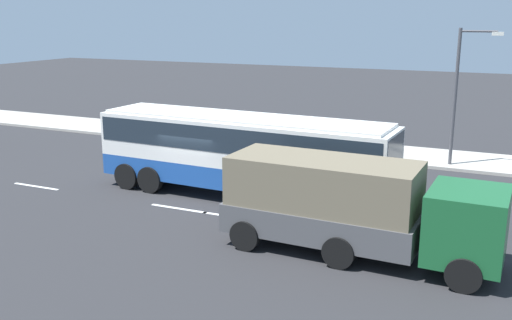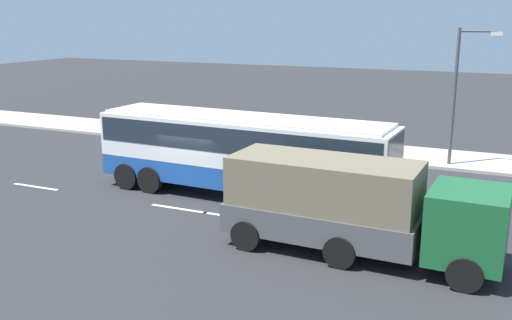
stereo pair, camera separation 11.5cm
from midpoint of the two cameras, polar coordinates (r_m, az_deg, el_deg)
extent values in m
plane|color=#28282B|center=(24.18, -5.86, -3.22)|extent=(120.00, 120.00, 0.00)
cube|color=#A8A399|center=(32.86, 2.80, 1.57)|extent=(80.00, 4.00, 0.15)
cube|color=white|center=(26.65, -20.84, -2.45)|extent=(2.40, 0.16, 0.01)
cube|color=white|center=(22.34, -7.69, -4.72)|extent=(2.40, 0.16, 0.01)
cube|color=white|center=(21.28, -2.47, -5.56)|extent=(2.40, 0.16, 0.01)
cube|color=#1E4C9E|center=(23.32, -1.47, -1.29)|extent=(12.21, 3.03, 0.86)
cube|color=white|center=(23.01, -1.49, 1.85)|extent=(12.21, 3.03, 1.75)
cube|color=#1E2833|center=(22.96, -1.49, 2.45)|extent=(11.97, 3.05, 0.96)
cube|color=#1E2833|center=(20.93, 13.21, 0.51)|extent=(0.21, 2.34, 1.40)
cube|color=white|center=(22.84, -1.50, 4.15)|extent=(11.72, 2.86, 0.12)
cylinder|color=black|center=(22.91, 9.91, -2.90)|extent=(1.11, 0.34, 1.10)
cylinder|color=black|center=(20.69, 7.95, -4.66)|extent=(1.11, 0.34, 1.10)
cylinder|color=black|center=(26.27, -7.28, -0.63)|extent=(1.11, 0.34, 1.10)
cylinder|color=black|center=(24.35, -10.45, -1.91)|extent=(1.11, 0.34, 1.10)
cylinder|color=black|center=(26.93, -9.41, -0.34)|extent=(1.11, 0.34, 1.10)
cylinder|color=black|center=(25.07, -12.65, -1.56)|extent=(1.11, 0.34, 1.10)
cube|color=#19592D|center=(17.28, 19.80, -5.93)|extent=(2.15, 2.49, 1.99)
cube|color=#4C4C4F|center=(18.30, 6.37, -5.86)|extent=(6.05, 2.61, 0.90)
cube|color=#6B604C|center=(17.93, 6.47, -2.25)|extent=(5.80, 2.51, 1.50)
cylinder|color=black|center=(18.70, 20.38, -7.72)|extent=(0.97, 0.31, 0.96)
cylinder|color=black|center=(16.55, 19.52, -10.50)|extent=(0.97, 0.31, 0.96)
cylinder|color=black|center=(19.24, 10.16, -6.42)|extent=(0.97, 0.31, 0.96)
cylinder|color=black|center=(17.16, 7.99, -8.91)|extent=(0.97, 0.31, 0.96)
cylinder|color=black|center=(20.20, 1.85, -5.21)|extent=(0.97, 0.31, 0.96)
cylinder|color=black|center=(18.22, -1.16, -7.38)|extent=(0.97, 0.31, 0.96)
cylinder|color=black|center=(33.68, -2.50, 2.74)|extent=(0.14, 0.14, 0.84)
cylinder|color=black|center=(33.74, -2.25, 2.76)|extent=(0.14, 0.14, 0.84)
cylinder|color=#B2333F|center=(33.58, -2.39, 3.99)|extent=(0.32, 0.32, 0.63)
sphere|color=tan|center=(33.50, -2.40, 4.71)|extent=(0.23, 0.23, 0.23)
cylinder|color=#47474C|center=(29.03, 18.67, 5.79)|extent=(0.16, 0.16, 6.41)
cylinder|color=#47474C|center=(28.74, 20.76, 11.67)|extent=(1.59, 0.10, 0.10)
cube|color=silver|center=(28.70, 22.36, 11.33)|extent=(0.50, 0.24, 0.16)
camera|label=1|loc=(0.06, 89.86, 0.04)|focal=40.97mm
camera|label=2|loc=(0.06, -90.14, -0.04)|focal=40.97mm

